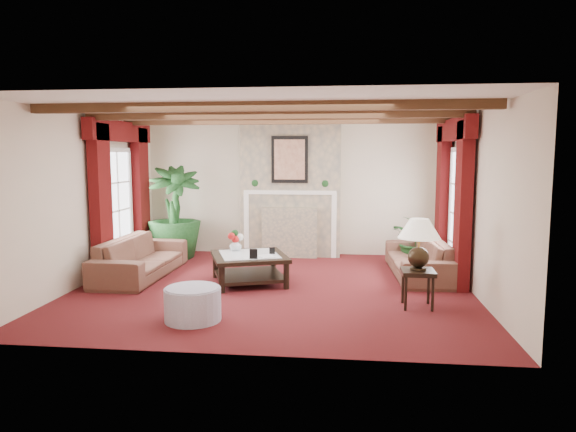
# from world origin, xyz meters

# --- Properties ---
(floor) EXTENTS (6.00, 6.00, 0.00)m
(floor) POSITION_xyz_m (0.00, 0.00, 0.00)
(floor) COLOR #4F0E18
(floor) RESTS_ON ground
(ceiling) EXTENTS (6.00, 6.00, 0.00)m
(ceiling) POSITION_xyz_m (0.00, 0.00, 2.70)
(ceiling) COLOR white
(ceiling) RESTS_ON floor
(back_wall) EXTENTS (6.00, 0.02, 2.70)m
(back_wall) POSITION_xyz_m (0.00, 2.75, 1.35)
(back_wall) COLOR beige
(back_wall) RESTS_ON ground
(left_wall) EXTENTS (0.02, 5.50, 2.70)m
(left_wall) POSITION_xyz_m (-3.00, 0.00, 1.35)
(left_wall) COLOR beige
(left_wall) RESTS_ON ground
(right_wall) EXTENTS (0.02, 5.50, 2.70)m
(right_wall) POSITION_xyz_m (3.00, 0.00, 1.35)
(right_wall) COLOR beige
(right_wall) RESTS_ON ground
(ceiling_beams) EXTENTS (6.00, 3.00, 0.12)m
(ceiling_beams) POSITION_xyz_m (0.00, 0.00, 2.64)
(ceiling_beams) COLOR #3B2312
(ceiling_beams) RESTS_ON ceiling
(fireplace) EXTENTS (2.00, 0.52, 2.70)m
(fireplace) POSITION_xyz_m (0.00, 2.55, 2.70)
(fireplace) COLOR tan
(fireplace) RESTS_ON ground
(french_door_left) EXTENTS (0.10, 1.10, 2.16)m
(french_door_left) POSITION_xyz_m (-2.97, 1.00, 2.13)
(french_door_left) COLOR white
(french_door_left) RESTS_ON ground
(french_door_right) EXTENTS (0.10, 1.10, 2.16)m
(french_door_right) POSITION_xyz_m (2.97, 1.00, 2.13)
(french_door_right) COLOR white
(french_door_right) RESTS_ON ground
(curtains_left) EXTENTS (0.20, 2.40, 2.55)m
(curtains_left) POSITION_xyz_m (-2.86, 1.00, 2.55)
(curtains_left) COLOR #420908
(curtains_left) RESTS_ON ground
(curtains_right) EXTENTS (0.20, 2.40, 2.55)m
(curtains_right) POSITION_xyz_m (2.86, 1.00, 2.55)
(curtains_right) COLOR #420908
(curtains_right) RESTS_ON ground
(sofa_left) EXTENTS (2.27, 0.72, 0.88)m
(sofa_left) POSITION_xyz_m (-2.32, 0.45, 0.44)
(sofa_left) COLOR #380F1E
(sofa_left) RESTS_ON ground
(sofa_right) EXTENTS (2.19, 0.81, 0.84)m
(sofa_right) POSITION_xyz_m (2.33, 1.01, 0.42)
(sofa_right) COLOR #380F1E
(sofa_right) RESTS_ON ground
(potted_palm) EXTENTS (2.44, 2.62, 1.02)m
(potted_palm) POSITION_xyz_m (-2.26, 2.02, 0.51)
(potted_palm) COLOR black
(potted_palm) RESTS_ON ground
(small_plant) EXTENTS (1.77, 1.77, 0.73)m
(small_plant) POSITION_xyz_m (2.42, 1.79, 0.36)
(small_plant) COLOR black
(small_plant) RESTS_ON ground
(coffee_table) EXTENTS (1.45, 1.45, 0.46)m
(coffee_table) POSITION_xyz_m (-0.42, 0.19, 0.23)
(coffee_table) COLOR black
(coffee_table) RESTS_ON ground
(side_table) EXTENTS (0.46, 0.46, 0.51)m
(side_table) POSITION_xyz_m (2.08, -0.85, 0.26)
(side_table) COLOR black
(side_table) RESTS_ON ground
(ottoman) EXTENTS (0.70, 0.70, 0.41)m
(ottoman) POSITION_xyz_m (-0.77, -1.73, 0.20)
(ottoman) COLOR gray
(ottoman) RESTS_ON ground
(table_lamp) EXTENTS (0.56, 0.56, 0.72)m
(table_lamp) POSITION_xyz_m (2.08, -0.85, 0.87)
(table_lamp) COLOR black
(table_lamp) RESTS_ON side_table
(flower_vase) EXTENTS (0.25, 0.25, 0.20)m
(flower_vase) POSITION_xyz_m (-0.70, 0.45, 0.56)
(flower_vase) COLOR silver
(flower_vase) RESTS_ON coffee_table
(book) EXTENTS (0.22, 0.20, 0.28)m
(book) POSITION_xyz_m (-0.19, -0.05, 0.60)
(book) COLOR black
(book) RESTS_ON coffee_table
(photo_frame_a) EXTENTS (0.12, 0.03, 0.16)m
(photo_frame_a) POSITION_xyz_m (-0.28, -0.18, 0.54)
(photo_frame_a) COLOR black
(photo_frame_a) RESTS_ON coffee_table
(photo_frame_b) EXTENTS (0.09, 0.04, 0.12)m
(photo_frame_b) POSITION_xyz_m (-0.06, 0.23, 0.52)
(photo_frame_b) COLOR black
(photo_frame_b) RESTS_ON coffee_table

